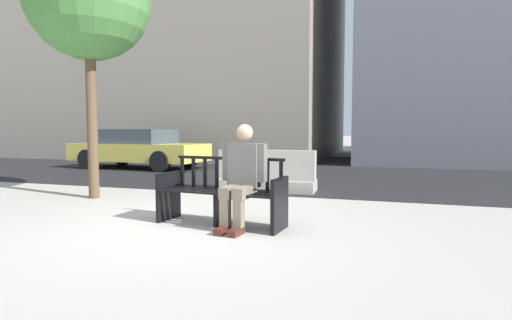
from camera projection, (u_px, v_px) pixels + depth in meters
ground_plane at (185, 226)px, 5.14m from camera, size 200.00×200.00×0.00m
street_asphalt at (308, 168)px, 13.39m from camera, size 120.00×12.00×0.01m
street_bench at (222, 195)px, 5.23m from camera, size 1.73×0.68×0.88m
seated_person at (242, 174)px, 5.02m from camera, size 0.59×0.75×1.31m
jersey_barrier_centre at (267, 174)px, 8.20m from camera, size 2.02×0.75×0.84m
street_tree at (89, 0)px, 7.08m from camera, size 2.17×2.17×4.67m
car_taxi_near at (138, 148)px, 13.19m from camera, size 4.55×2.06×1.29m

